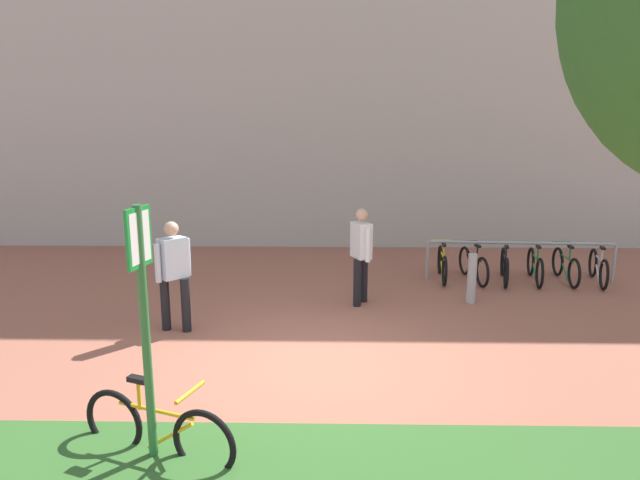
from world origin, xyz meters
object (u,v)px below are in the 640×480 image
object	(u,v)px
parking_sign_post	(143,303)
person_shirt_white	(361,250)
bike_at_sign	(158,430)
bike_rack_cluster	(519,265)
person_shirt_blue	(174,269)
bollard_steel	(472,279)

from	to	relation	value
parking_sign_post	person_shirt_white	bearing A→B (deg)	65.83
bike_at_sign	person_shirt_white	distance (m)	5.25
bike_rack_cluster	person_shirt_white	xyz separation A→B (m)	(-3.30, -1.48, 0.64)
person_shirt_blue	person_shirt_white	size ratio (longest dim) A/B	1.00
bike_rack_cluster	bollard_steel	world-z (taller)	bollard_steel
bike_at_sign	bollard_steel	distance (m)	6.36
bollard_steel	person_shirt_blue	distance (m)	5.14
person_shirt_blue	bike_rack_cluster	bearing A→B (deg)	24.39
person_shirt_blue	parking_sign_post	bearing A→B (deg)	-77.75
bollard_steel	person_shirt_blue	xyz separation A→B (m)	(-4.91, -1.43, 0.53)
bike_rack_cluster	person_shirt_white	world-z (taller)	person_shirt_white
bollard_steel	person_shirt_white	world-z (taller)	person_shirt_white
person_shirt_blue	person_shirt_white	xyz separation A→B (m)	(2.92, 1.34, 0.00)
parking_sign_post	bollard_steel	distance (m)	6.54
parking_sign_post	person_shirt_blue	size ratio (longest dim) A/B	1.45
bollard_steel	person_shirt_blue	bearing A→B (deg)	-163.74
person_shirt_white	bike_rack_cluster	bearing A→B (deg)	24.20
bike_rack_cluster	person_shirt_white	bearing A→B (deg)	-155.80
person_shirt_blue	person_shirt_white	bearing A→B (deg)	24.61
bike_rack_cluster	bollard_steel	xyz separation A→B (m)	(-1.32, -1.39, 0.10)
parking_sign_post	bike_rack_cluster	distance (m)	8.45
person_shirt_blue	bike_at_sign	bearing A→B (deg)	-77.15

